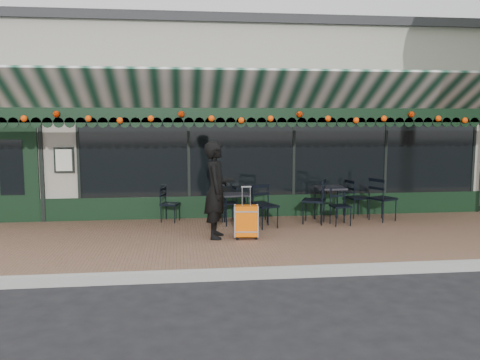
{
  "coord_description": "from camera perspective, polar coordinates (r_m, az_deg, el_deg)",
  "views": [
    {
      "loc": [
        -1.21,
        -7.42,
        2.39
      ],
      "look_at": [
        -0.13,
        1.6,
        1.29
      ],
      "focal_mm": 38.0,
      "sensor_mm": 36.0,
      "label": 1
    }
  ],
  "objects": [
    {
      "name": "cafe_table_a",
      "position": [
        11.31,
        10.05,
        -1.14
      ],
      "size": [
        0.62,
        0.62,
        0.76
      ],
      "color": "black",
      "rests_on": "sidewalk"
    },
    {
      "name": "woman",
      "position": [
        9.53,
        -2.71,
        -1.14
      ],
      "size": [
        0.52,
        0.72,
        1.82
      ],
      "primitive_type": "imported",
      "rotation": [
        0.0,
        0.0,
        1.43
      ],
      "color": "black",
      "rests_on": "sidewalk"
    },
    {
      "name": "chair_a_left",
      "position": [
        11.03,
        8.29,
        -2.35
      ],
      "size": [
        0.63,
        0.63,
        0.97
      ],
      "primitive_type": null,
      "rotation": [
        0.0,
        0.0,
        -1.97
      ],
      "color": "black",
      "rests_on": "sidewalk"
    },
    {
      "name": "suitcase",
      "position": [
        9.52,
        0.7,
        -4.68
      ],
      "size": [
        0.45,
        0.28,
        0.99
      ],
      "rotation": [
        0.0,
        0.0,
        -0.1
      ],
      "color": "#EE6007",
      "rests_on": "sidewalk"
    },
    {
      "name": "chair_b_left",
      "position": [
        11.2,
        -1.41,
        -2.65
      ],
      "size": [
        0.44,
        0.44,
        0.77
      ],
      "primitive_type": null,
      "rotation": [
        0.0,
        0.0,
        -1.41
      ],
      "color": "black",
      "rests_on": "sidewalk"
    },
    {
      "name": "cafe_table_b",
      "position": [
        10.79,
        -0.49,
        -1.91
      ],
      "size": [
        0.53,
        0.53,
        0.66
      ],
      "color": "black",
      "rests_on": "sidewalk"
    },
    {
      "name": "ground",
      "position": [
        7.89,
        2.36,
        -10.75
      ],
      "size": [
        80.0,
        80.0,
        0.0
      ],
      "primitive_type": "plane",
      "color": "black",
      "rests_on": "ground"
    },
    {
      "name": "chair_b_front",
      "position": [
        10.48,
        2.88,
        -2.97
      ],
      "size": [
        0.58,
        0.58,
        0.89
      ],
      "primitive_type": null,
      "rotation": [
        0.0,
        0.0,
        0.38
      ],
      "color": "black",
      "rests_on": "sidewalk"
    },
    {
      "name": "chair_a_front",
      "position": [
        10.95,
        11.22,
        -2.94
      ],
      "size": [
        0.43,
        0.43,
        0.79
      ],
      "primitive_type": null,
      "rotation": [
        0.0,
        0.0,
        0.09
      ],
      "color": "black",
      "rests_on": "sidewalk"
    },
    {
      "name": "chair_a_extra",
      "position": [
        11.62,
        15.74,
        -2.07
      ],
      "size": [
        0.64,
        0.64,
        0.97
      ],
      "primitive_type": null,
      "rotation": [
        0.0,
        0.0,
        2.01
      ],
      "color": "black",
      "rests_on": "sidewalk"
    },
    {
      "name": "chair_solo",
      "position": [
        11.21,
        -7.86,
        -2.74
      ],
      "size": [
        0.48,
        0.48,
        0.76
      ],
      "primitive_type": null,
      "rotation": [
        0.0,
        0.0,
        1.24
      ],
      "color": "black",
      "rests_on": "sidewalk"
    },
    {
      "name": "chair_a_right",
      "position": [
        11.91,
        12.96,
        -1.99
      ],
      "size": [
        0.53,
        0.53,
        0.88
      ],
      "primitive_type": null,
      "rotation": [
        0.0,
        0.0,
        1.81
      ],
      "color": "black",
      "rests_on": "sidewalk"
    },
    {
      "name": "chair_b_right",
      "position": [
        11.13,
        2.18,
        -2.72
      ],
      "size": [
        0.4,
        0.4,
        0.77
      ],
      "primitive_type": null,
      "rotation": [
        0.0,
        0.0,
        1.52
      ],
      "color": "black",
      "rests_on": "sidewalk"
    },
    {
      "name": "sidewalk",
      "position": [
        9.77,
        0.47,
        -6.82
      ],
      "size": [
        18.0,
        4.0,
        0.15
      ],
      "primitive_type": "cube",
      "color": "brown",
      "rests_on": "ground"
    },
    {
      "name": "curb",
      "position": [
        7.79,
        2.46,
        -10.4
      ],
      "size": [
        18.0,
        0.16,
        0.15
      ],
      "primitive_type": "cube",
      "color": "#9E9E99",
      "rests_on": "ground"
    },
    {
      "name": "restaurant_building",
      "position": [
        15.3,
        -2.33,
        6.43
      ],
      "size": [
        12.0,
        9.6,
        4.5
      ],
      "color": "#9F9989",
      "rests_on": "ground"
    }
  ]
}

